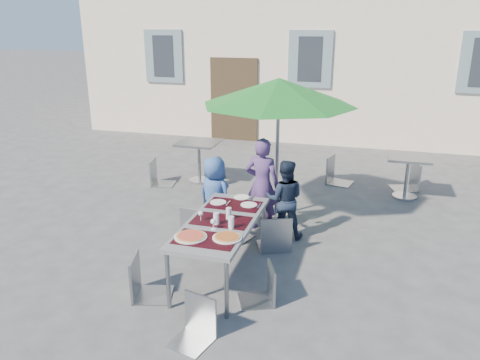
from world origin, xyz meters
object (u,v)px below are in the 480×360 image
(chair_3, at_px, (142,253))
(cafe_table_1, at_px, (408,168))
(child_0, at_px, (215,196))
(pizza_near_left, at_px, (191,236))
(child_1, at_px, (262,185))
(patio_umbrella, at_px, (279,93))
(bg_chair_l_0, at_px, (157,157))
(bg_chair_r_0, at_px, (215,161))
(chair_1, at_px, (233,207))
(child_2, at_px, (285,199))
(cafe_table_0, at_px, (199,153))
(chair_5, at_px, (194,295))
(dining_table, at_px, (221,225))
(chair_2, at_px, (276,212))
(chair_4, at_px, (264,263))
(bg_chair_l_1, at_px, (337,153))
(chair_0, at_px, (196,204))
(pizza_near_right, at_px, (227,237))
(bg_chair_r_1, at_px, (412,160))

(chair_3, bearing_deg, cafe_table_1, 54.30)
(child_0, height_order, chair_3, child_0)
(pizza_near_left, bearing_deg, child_1, 80.74)
(patio_umbrella, xyz_separation_m, bg_chair_l_0, (-2.58, 0.95, -1.47))
(bg_chair_r_0, bearing_deg, chair_1, -65.21)
(child_1, height_order, chair_1, child_1)
(chair_1, bearing_deg, child_2, 25.32)
(child_2, relative_size, bg_chair_r_0, 1.42)
(child_0, xyz_separation_m, cafe_table_0, (-1.11, 2.26, -0.00))
(child_0, bearing_deg, chair_3, 105.18)
(chair_3, bearing_deg, child_2, 58.45)
(child_0, bearing_deg, pizza_near_left, 122.51)
(chair_5, bearing_deg, bg_chair_r_0, 106.55)
(child_0, height_order, chair_1, child_0)
(dining_table, distance_m, chair_2, 1.00)
(cafe_table_1, bearing_deg, chair_4, -113.25)
(bg_chair_l_0, xyz_separation_m, bg_chair_l_1, (3.38, 1.08, 0.04))
(chair_0, height_order, chair_5, chair_0)
(child_1, bearing_deg, child_2, 159.06)
(chair_3, height_order, cafe_table_0, chair_3)
(chair_0, bearing_deg, pizza_near_left, -70.62)
(chair_0, bearing_deg, patio_umbrella, 49.92)
(pizza_near_right, height_order, bg_chair_l_0, bg_chair_l_0)
(child_2, bearing_deg, pizza_near_left, 58.70)
(bg_chair_l_0, bearing_deg, bg_chair_r_1, 12.68)
(child_1, bearing_deg, bg_chair_l_1, -104.99)
(pizza_near_right, relative_size, chair_0, 0.36)
(child_1, height_order, child_2, child_1)
(bg_chair_r_0, bearing_deg, cafe_table_0, 172.05)
(child_2, height_order, bg_chair_r_1, child_2)
(child_1, bearing_deg, chair_4, 108.27)
(chair_0, distance_m, bg_chair_r_0, 2.49)
(bg_chair_r_1, bearing_deg, child_2, -124.86)
(chair_0, height_order, chair_2, chair_2)
(bg_chair_l_0, bearing_deg, chair_0, -52.45)
(chair_1, bearing_deg, bg_chair_r_0, 114.79)
(child_0, height_order, bg_chair_r_1, child_0)
(chair_3, xyz_separation_m, patio_umbrella, (0.99, 2.79, 1.48))
(child_1, distance_m, cafe_table_1, 3.04)
(cafe_table_1, relative_size, bg_chair_l_1, 0.77)
(bg_chair_l_1, bearing_deg, patio_umbrella, -111.31)
(dining_table, xyz_separation_m, chair_1, (-0.15, 1.01, -0.16))
(chair_2, bearing_deg, child_0, 163.62)
(child_0, distance_m, bg_chair_r_1, 4.18)
(dining_table, height_order, child_1, child_1)
(bg_chair_r_0, bearing_deg, child_2, -48.67)
(chair_3, relative_size, bg_chair_l_0, 0.99)
(pizza_near_left, bearing_deg, chair_1, 88.96)
(chair_2, relative_size, bg_chair_l_1, 0.95)
(child_1, relative_size, bg_chair_l_1, 1.41)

